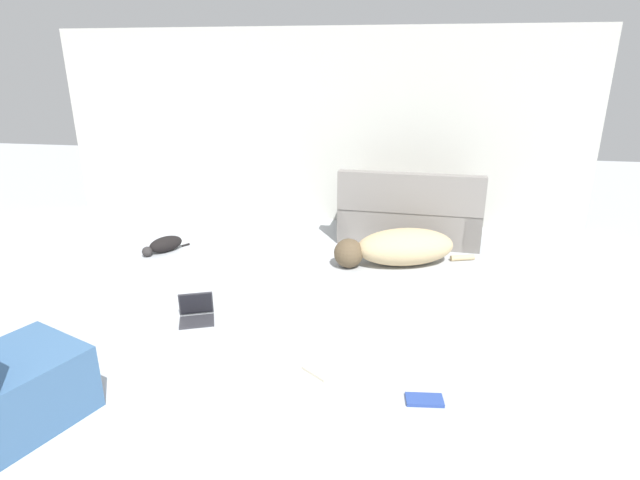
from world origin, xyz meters
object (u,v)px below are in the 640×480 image
dog (398,248)px  book_cream (321,370)px  book_blue (424,400)px  couch (409,216)px  laptop_open (196,311)px  side_chair (9,385)px  cat (164,245)px

dog → book_cream: size_ratio=5.54×
book_cream → dog: bearing=77.0°
dog → book_blue: dog is taller
couch → dog: bearing=86.0°
book_cream → book_blue: (0.71, -0.21, 0.00)m
book_cream → couch: bearing=78.9°
dog → laptop_open: bearing=24.5°
book_cream → side_chair: (-1.71, -0.83, 0.26)m
cat → book_blue: size_ratio=2.09×
couch → dog: 0.92m
cat → laptop_open: laptop_open is taller
dog → cat: dog is taller
cat → book_blue: (2.87, -2.23, -0.07)m
couch → cat: size_ratio=3.24×
couch → cat: 2.93m
couch → book_cream: size_ratio=6.07×
couch → side_chair: size_ratio=1.96×
dog → laptop_open: (-1.65, -1.51, -0.12)m
couch → dog: size_ratio=1.10×
laptop_open → dog: bearing=20.7°
cat → side_chair: size_ratio=0.60×
couch → laptop_open: size_ratio=4.76×
dog → laptop_open: dog is taller
laptop_open → side_chair: bearing=-132.9°
couch → book_blue: couch is taller
dog → side_chair: bearing=35.1°
couch → cat: couch is taller
cat → side_chair: bearing=44.0°
dog → book_cream: (-0.48, -2.09, -0.18)m
side_chair → laptop_open: bearing=-89.6°
laptop_open → book_cream: 1.30m
cat → book_cream: cat is taller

